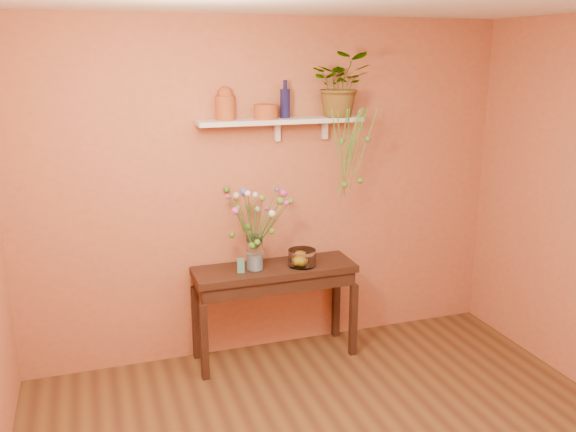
% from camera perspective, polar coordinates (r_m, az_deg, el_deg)
% --- Properties ---
extents(room, '(4.04, 4.04, 2.70)m').
position_cam_1_polar(room, '(3.10, 9.22, -5.26)').
color(room, brown).
rests_on(room, ground).
extents(sideboard, '(1.29, 0.41, 0.78)m').
position_cam_1_polar(sideboard, '(4.86, -1.27, -6.02)').
color(sideboard, '#331F15').
rests_on(sideboard, ground).
extents(wall_shelf, '(1.30, 0.24, 0.19)m').
position_cam_1_polar(wall_shelf, '(4.69, -0.57, 8.92)').
color(wall_shelf, white).
rests_on(wall_shelf, room).
extents(terracotta_jug, '(0.19, 0.19, 0.25)m').
position_cam_1_polar(terracotta_jug, '(4.58, -5.95, 10.46)').
color(terracotta_jug, '#A24F21').
rests_on(terracotta_jug, wall_shelf).
extents(terracotta_pot, '(0.24, 0.24, 0.11)m').
position_cam_1_polar(terracotta_pot, '(4.62, -2.13, 9.79)').
color(terracotta_pot, '#A24F21').
rests_on(terracotta_pot, wall_shelf).
extents(blue_bottle, '(0.09, 0.09, 0.29)m').
position_cam_1_polar(blue_bottle, '(4.70, -0.28, 10.63)').
color(blue_bottle, '#151442').
rests_on(blue_bottle, wall_shelf).
extents(spider_plant, '(0.56, 0.52, 0.50)m').
position_cam_1_polar(spider_plant, '(4.81, 5.02, 12.25)').
color(spider_plant, '#497D25').
rests_on(spider_plant, wall_shelf).
extents(plant_fronds, '(0.39, 0.26, 0.70)m').
position_cam_1_polar(plant_fronds, '(4.73, 6.05, 5.83)').
color(plant_fronds, '#497D25').
rests_on(plant_fronds, wall_shelf).
extents(glass_vase, '(0.13, 0.13, 0.27)m').
position_cam_1_polar(glass_vase, '(4.73, -3.15, -3.70)').
color(glass_vase, white).
rests_on(glass_vase, sideboard).
extents(bouquet, '(0.49, 0.45, 0.53)m').
position_cam_1_polar(bouquet, '(4.59, -3.10, 0.57)').
color(bouquet, '#386B28').
rests_on(bouquet, glass_vase).
extents(glass_bowl, '(0.22, 0.22, 0.13)m').
position_cam_1_polar(glass_bowl, '(4.82, 1.32, -4.01)').
color(glass_bowl, white).
rests_on(glass_bowl, sideboard).
extents(lemon, '(0.09, 0.09, 0.09)m').
position_cam_1_polar(lemon, '(4.82, 1.16, -4.17)').
color(lemon, yellow).
rests_on(lemon, glass_bowl).
extents(carton, '(0.06, 0.05, 0.11)m').
position_cam_1_polar(carton, '(4.69, -4.47, -4.69)').
color(carton, '#2C6583').
rests_on(carton, sideboard).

